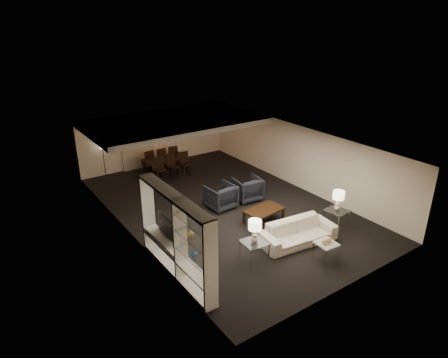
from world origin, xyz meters
name	(u,v)px	position (x,y,z in m)	size (l,w,h in m)	color
floor	(224,207)	(0.00, 0.00, 0.00)	(11.00, 11.00, 0.00)	black
ceiling	(224,141)	(0.00, 0.00, 2.50)	(7.00, 11.00, 0.02)	silver
wall_back	(155,138)	(0.00, 5.50, 1.25)	(7.00, 0.02, 2.50)	beige
wall_front	(352,244)	(0.00, -5.50, 1.25)	(7.00, 0.02, 2.50)	beige
wall_left	(129,200)	(-3.50, 0.00, 1.25)	(0.02, 11.00, 2.50)	beige
wall_right	(297,156)	(3.50, 0.00, 1.25)	(0.02, 11.00, 2.50)	beige
ceiling_soffit	(175,122)	(0.00, 3.50, 2.40)	(7.00, 4.00, 0.20)	silver
curtains	(137,143)	(-0.90, 5.42, 1.20)	(1.50, 0.12, 2.40)	beige
door	(170,140)	(0.70, 5.47, 1.05)	(0.90, 0.05, 2.10)	silver
painting	(195,125)	(2.10, 5.46, 1.55)	(0.95, 0.04, 0.65)	#142D38
media_unit	(176,236)	(-3.31, -2.60, 1.18)	(0.38, 3.40, 2.35)	white
pendant_light	(182,132)	(0.30, 3.50, 1.92)	(0.52, 0.52, 0.24)	#D8591E
sofa	(298,233)	(0.48, -3.25, 0.35)	(2.37, 0.93, 0.69)	beige
coffee_table	(264,215)	(0.48, -1.65, 0.23)	(1.30, 0.76, 0.47)	black
armchair_left	(220,196)	(-0.12, 0.05, 0.44)	(0.94, 0.97, 0.88)	black
armchair_right	(247,189)	(1.08, 0.05, 0.44)	(0.94, 0.97, 0.88)	black
side_table_left	(254,251)	(-1.22, -3.25, 0.30)	(0.65, 0.65, 0.61)	white
side_table_right	(336,219)	(2.18, -3.25, 0.30)	(0.65, 0.65, 0.61)	white
table_lamp_left	(255,231)	(-1.22, -3.25, 0.94)	(0.37, 0.37, 0.67)	#EEE1C9
table_lamp_right	(338,201)	(2.18, -3.25, 0.94)	(0.37, 0.37, 0.67)	beige
marble_table	(326,251)	(0.48, -4.35, 0.27)	(0.54, 0.54, 0.54)	white
gold_gourd_a	(324,241)	(0.38, -4.35, 0.63)	(0.17, 0.17, 0.17)	#F1DA7F
gold_gourd_b	(329,239)	(0.58, -4.35, 0.62)	(0.15, 0.15, 0.15)	#DAC573
television	(164,228)	(-3.28, -1.89, 1.06)	(0.14, 1.09, 0.63)	black
vase_blue	(193,253)	(-3.31, -3.50, 1.14)	(0.16, 0.16, 0.17)	#23509A
vase_amber	(190,233)	(-3.31, -3.38, 1.65)	(0.16, 0.16, 0.17)	gold
floor_speaker	(163,235)	(-3.06, -1.28, 0.50)	(0.11, 0.11, 1.01)	black
dining_table	(167,165)	(-0.12, 4.23, 0.33)	(1.87, 1.04, 0.66)	black
chair_nl	(161,169)	(-0.72, 3.58, 0.49)	(0.45, 0.45, 0.97)	black
chair_nm	(174,166)	(-0.12, 3.58, 0.49)	(0.45, 0.45, 0.97)	black
chair_nr	(186,164)	(0.48, 3.58, 0.49)	(0.45, 0.45, 0.97)	black
chair_fl	(148,160)	(-0.72, 4.88, 0.49)	(0.45, 0.45, 0.97)	black
chair_fm	(160,158)	(-0.12, 4.88, 0.49)	(0.45, 0.45, 0.97)	black
chair_fr	(172,155)	(0.48, 4.88, 0.49)	(0.45, 0.45, 0.97)	black
floor_lamp	(104,161)	(-2.53, 5.20, 0.75)	(0.22, 0.22, 1.50)	black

